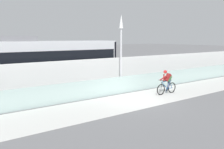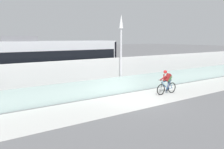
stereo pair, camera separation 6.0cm
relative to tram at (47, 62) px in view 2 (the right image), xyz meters
The scene contains 9 objects.
ground_plane 7.71m from the tram, 66.49° to the right, with size 200.00×200.00×0.00m, color slate.
bike_path_deck 7.70m from the tram, 66.49° to the right, with size 32.00×3.20×0.01m, color silver.
glass_parapet 5.97m from the tram, 59.20° to the right, with size 32.00×0.05×1.15m, color #ADC6C1.
concrete_barrier_wall 4.44m from the tram, 47.04° to the right, with size 32.00×0.36×2.22m, color white.
tram_rail_near 3.60m from the tram, 13.54° to the right, with size 32.00×0.08×0.01m, color #595654.
tram_rail_far 3.60m from the tram, 13.54° to the left, with size 32.00×0.08×0.01m, color #595654.
tram is the anchor object (origin of this frame).
cyclist_on_bike 8.95m from the tram, 50.48° to the right, with size 1.77×0.58×1.61m.
lamp_post_antenna 6.01m from the tram, 53.52° to the right, with size 0.28×0.28×5.20m.
Camera 2 is at (-8.80, -10.29, 3.68)m, focal length 37.13 mm.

